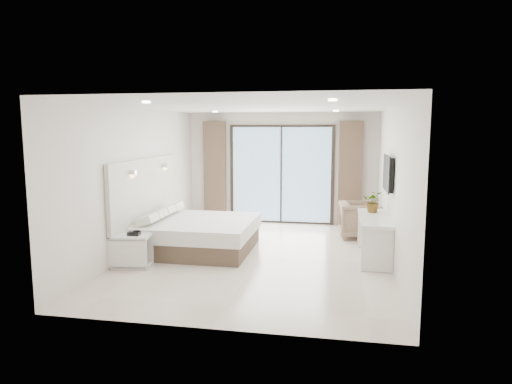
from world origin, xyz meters
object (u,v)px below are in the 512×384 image
at_px(bed, 197,234).
at_px(console_desk, 374,228).
at_px(armchair, 360,218).
at_px(nightstand, 133,250).

distance_m(bed, console_desk, 3.30).
bearing_deg(armchair, nightstand, 121.20).
bearing_deg(bed, nightstand, -121.77).
xyz_separation_m(bed, nightstand, (-0.74, -1.20, -0.04)).
bearing_deg(armchair, console_desk, -178.66).
relative_size(bed, nightstand, 3.20).
relative_size(nightstand, armchair, 0.79).
bearing_deg(nightstand, bed, 50.42).
height_order(bed, console_desk, console_desk).
relative_size(nightstand, console_desk, 0.39).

